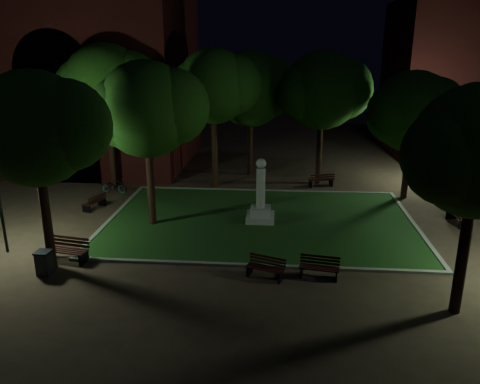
{
  "coord_description": "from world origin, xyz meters",
  "views": [
    {
      "loc": [
        0.83,
        -20.12,
        8.51
      ],
      "look_at": [
        -0.95,
        1.0,
        1.86
      ],
      "focal_mm": 35.0,
      "sensor_mm": 36.0,
      "label": 1
    }
  ],
  "objects_px": {
    "bench_near_right": "(319,268)",
    "bench_far_side": "(321,180)",
    "monument": "(261,204)",
    "bench_right_side": "(457,216)",
    "trash_bin": "(44,263)",
    "bicycle": "(114,186)",
    "bench_west_near": "(67,250)",
    "bench_left_side": "(95,202)",
    "bench_near_left": "(266,268)"
  },
  "relations": [
    {
      "from": "bench_near_left",
      "to": "trash_bin",
      "type": "bearing_deg",
      "value": -156.57
    },
    {
      "from": "bench_near_right",
      "to": "bench_west_near",
      "type": "height_order",
      "value": "bench_west_near"
    },
    {
      "from": "bench_near_right",
      "to": "bench_west_near",
      "type": "relative_size",
      "value": 0.83
    },
    {
      "from": "bench_right_side",
      "to": "bench_west_near",
      "type": "bearing_deg",
      "value": 101.97
    },
    {
      "from": "monument",
      "to": "trash_bin",
      "type": "bearing_deg",
      "value": -141.67
    },
    {
      "from": "bench_far_side",
      "to": "bicycle",
      "type": "height_order",
      "value": "bench_far_side"
    },
    {
      "from": "bench_left_side",
      "to": "bench_right_side",
      "type": "distance_m",
      "value": 18.82
    },
    {
      "from": "bench_left_side",
      "to": "bench_near_left",
      "type": "bearing_deg",
      "value": 71.27
    },
    {
      "from": "bench_far_side",
      "to": "trash_bin",
      "type": "xyz_separation_m",
      "value": [
        -11.65,
        -12.86,
        0.09
      ]
    },
    {
      "from": "bench_near_right",
      "to": "bench_right_side",
      "type": "bearing_deg",
      "value": 50.19
    },
    {
      "from": "bench_near_right",
      "to": "bench_far_side",
      "type": "bearing_deg",
      "value": 94.55
    },
    {
      "from": "bench_near_right",
      "to": "monument",
      "type": "bearing_deg",
      "value": 122.98
    },
    {
      "from": "bench_left_side",
      "to": "monument",
      "type": "bearing_deg",
      "value": 100.68
    },
    {
      "from": "bench_near_left",
      "to": "bench_right_side",
      "type": "height_order",
      "value": "bench_right_side"
    },
    {
      "from": "bench_near_left",
      "to": "bench_west_near",
      "type": "relative_size",
      "value": 0.82
    },
    {
      "from": "bench_far_side",
      "to": "bicycle",
      "type": "relative_size",
      "value": 1.05
    },
    {
      "from": "bench_near_left",
      "to": "bench_right_side",
      "type": "xyz_separation_m",
      "value": [
        9.31,
        6.43,
        0.04
      ]
    },
    {
      "from": "bench_far_side",
      "to": "trash_bin",
      "type": "height_order",
      "value": "trash_bin"
    },
    {
      "from": "bench_near_left",
      "to": "bench_right_side",
      "type": "bearing_deg",
      "value": 54.89
    },
    {
      "from": "bench_left_side",
      "to": "trash_bin",
      "type": "xyz_separation_m",
      "value": [
        0.95,
        -7.56,
        0.12
      ]
    },
    {
      "from": "bicycle",
      "to": "bench_west_near",
      "type": "bearing_deg",
      "value": -165.4
    },
    {
      "from": "bench_near_right",
      "to": "bench_right_side",
      "type": "xyz_separation_m",
      "value": [
        7.27,
        6.25,
        0.03
      ]
    },
    {
      "from": "bench_near_left",
      "to": "bench_far_side",
      "type": "height_order",
      "value": "bench_far_side"
    },
    {
      "from": "bench_west_near",
      "to": "bicycle",
      "type": "relative_size",
      "value": 1.2
    },
    {
      "from": "monument",
      "to": "trash_bin",
      "type": "height_order",
      "value": "monument"
    },
    {
      "from": "bench_right_side",
      "to": "trash_bin",
      "type": "xyz_separation_m",
      "value": [
        -17.86,
        -6.9,
        0.07
      ]
    },
    {
      "from": "bench_near_left",
      "to": "bench_left_side",
      "type": "relative_size",
      "value": 1.01
    },
    {
      "from": "bench_right_side",
      "to": "trash_bin",
      "type": "relative_size",
      "value": 1.74
    },
    {
      "from": "trash_bin",
      "to": "bicycle",
      "type": "distance_m",
      "value": 10.57
    },
    {
      "from": "bench_near_left",
      "to": "bench_west_near",
      "type": "xyz_separation_m",
      "value": [
        -8.19,
        0.75,
        0.09
      ]
    },
    {
      "from": "bench_near_right",
      "to": "bench_west_near",
      "type": "xyz_separation_m",
      "value": [
        -10.23,
        0.57,
        0.08
      ]
    },
    {
      "from": "bench_west_near",
      "to": "bench_right_side",
      "type": "distance_m",
      "value": 18.4
    },
    {
      "from": "bench_near_left",
      "to": "bicycle",
      "type": "height_order",
      "value": "bicycle"
    },
    {
      "from": "bench_near_right",
      "to": "bicycle",
      "type": "relative_size",
      "value": 0.99
    },
    {
      "from": "monument",
      "to": "trash_bin",
      "type": "relative_size",
      "value": 3.28
    },
    {
      "from": "bench_west_near",
      "to": "bench_right_side",
      "type": "bearing_deg",
      "value": 28.57
    },
    {
      "from": "bench_right_side",
      "to": "bench_far_side",
      "type": "bearing_deg",
      "value": 40.2
    },
    {
      "from": "monument",
      "to": "bench_right_side",
      "type": "height_order",
      "value": "monument"
    },
    {
      "from": "trash_bin",
      "to": "bicycle",
      "type": "xyz_separation_m",
      "value": [
        -0.92,
        10.53,
        -0.08
      ]
    },
    {
      "from": "bench_near_left",
      "to": "trash_bin",
      "type": "relative_size",
      "value": 1.61
    },
    {
      "from": "bench_near_right",
      "to": "bicycle",
      "type": "xyz_separation_m",
      "value": [
        -11.5,
        9.88,
        0.03
      ]
    },
    {
      "from": "bench_left_side",
      "to": "bicycle",
      "type": "height_order",
      "value": "bicycle"
    },
    {
      "from": "bench_near_left",
      "to": "bicycle",
      "type": "bearing_deg",
      "value": 153.52
    },
    {
      "from": "bench_near_right",
      "to": "bicycle",
      "type": "height_order",
      "value": "bicycle"
    },
    {
      "from": "bench_near_right",
      "to": "bench_right_side",
      "type": "relative_size",
      "value": 0.94
    },
    {
      "from": "bench_far_side",
      "to": "trash_bin",
      "type": "relative_size",
      "value": 1.71
    },
    {
      "from": "bicycle",
      "to": "bench_far_side",
      "type": "bearing_deg",
      "value": -72.69
    },
    {
      "from": "bench_west_near",
      "to": "bicycle",
      "type": "xyz_separation_m",
      "value": [
        -1.27,
        9.31,
        -0.05
      ]
    },
    {
      "from": "bench_left_side",
      "to": "bicycle",
      "type": "xyz_separation_m",
      "value": [
        0.03,
        2.98,
        0.04
      ]
    },
    {
      "from": "bench_near_right",
      "to": "bench_left_side",
      "type": "relative_size",
      "value": 1.02
    }
  ]
}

